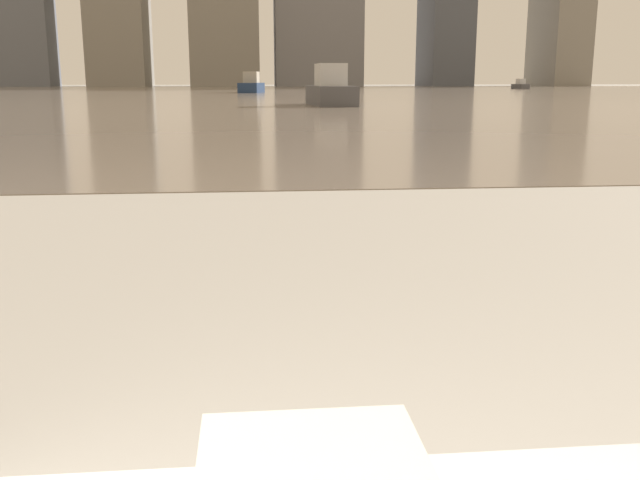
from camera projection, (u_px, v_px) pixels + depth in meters
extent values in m
cube|color=silver|center=(312.00, 465.00, 0.84)|extent=(0.27, 0.21, 0.04)
cube|color=gray|center=(248.00, 92.00, 60.33)|extent=(180.00, 110.00, 0.01)
cube|color=#4C4C51|center=(331.00, 96.00, 30.00)|extent=(1.77, 4.63, 0.80)
cube|color=silver|center=(331.00, 75.00, 29.81)|extent=(1.22, 1.76, 0.91)
cube|color=navy|center=(252.00, 88.00, 58.99)|extent=(2.29, 4.74, 0.80)
cube|color=#B2A893|center=(251.00, 77.00, 58.80)|extent=(1.40, 1.87, 0.91)
cube|color=#4C4C51|center=(520.00, 86.00, 84.07)|extent=(1.16, 3.11, 0.54)
cube|color=silver|center=(521.00, 81.00, 83.94)|extent=(0.81, 1.18, 0.62)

